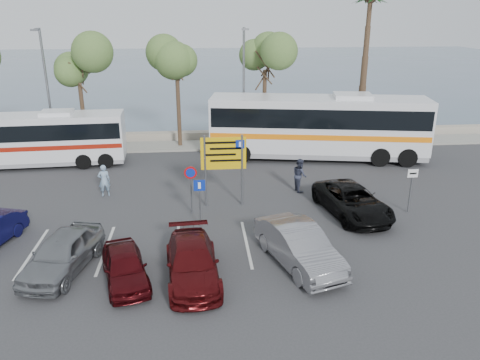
{
  "coord_description": "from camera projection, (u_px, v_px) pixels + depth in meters",
  "views": [
    {
      "loc": [
        -0.15,
        -18.39,
        9.22
      ],
      "look_at": [
        1.78,
        3.0,
        1.38
      ],
      "focal_mm": 35.0,
      "sensor_mm": 36.0,
      "label": 1
    }
  ],
  "objects": [
    {
      "name": "coach_bus_left",
      "position": [
        32.0,
        141.0,
        28.78
      ],
      "size": [
        11.19,
        2.98,
        3.45
      ],
      "color": "silver",
      "rests_on": "ground"
    },
    {
      "name": "coach_bus_right",
      "position": [
        318.0,
        129.0,
        30.16
      ],
      "size": [
        14.04,
        5.25,
        4.28
      ],
      "color": "silver",
      "rests_on": "ground"
    },
    {
      "name": "lane_markings",
      "position": [
        178.0,
        246.0,
        19.35
      ],
      "size": [
        12.02,
        4.2,
        0.01
      ],
      "primitive_type": null,
      "color": "silver",
      "rests_on": "ground"
    },
    {
      "name": "car_silver_a",
      "position": [
        63.0,
        253.0,
        17.32
      ],
      "size": [
        2.72,
        4.61,
        1.47
      ],
      "primitive_type": "imported",
      "rotation": [
        0.0,
        0.0,
        -0.24
      ],
      "color": "slate",
      "rests_on": "ground"
    },
    {
      "name": "car_silver_b",
      "position": [
        299.0,
        246.0,
        17.76
      ],
      "size": [
        3.0,
        4.99,
        1.55
      ],
      "primitive_type": "imported",
      "rotation": [
        0.0,
        0.0,
        0.31
      ],
      "color": "gray",
      "rests_on": "ground"
    },
    {
      "name": "ground",
      "position": [
        205.0,
        234.0,
        20.38
      ],
      "size": [
        120.0,
        120.0,
        0.0
      ],
      "primitive_type": "plane",
      "color": "#333336",
      "rests_on": "ground"
    },
    {
      "name": "seawall",
      "position": [
        201.0,
        135.0,
        35.25
      ],
      "size": [
        48.0,
        0.8,
        0.6
      ],
      "primitive_type": "cube",
      "color": "gray",
      "rests_on": "ground"
    },
    {
      "name": "direction_sign",
      "position": [
        224.0,
        159.0,
        22.63
      ],
      "size": [
        2.2,
        0.12,
        3.6
      ],
      "color": "slate",
      "rests_on": "ground"
    },
    {
      "name": "tree_right",
      "position": [
        265.0,
        57.0,
        31.75
      ],
      "size": [
        3.2,
        3.2,
        7.4
      ],
      "color": "#382619",
      "rests_on": "kerb_strip"
    },
    {
      "name": "sea",
      "position": [
        198.0,
        70.0,
        76.52
      ],
      "size": [
        140.0,
        140.0,
        0.0
      ],
      "primitive_type": "plane",
      "color": "#44606D",
      "rests_on": "ground"
    },
    {
      "name": "kerb_strip",
      "position": [
        201.0,
        145.0,
        33.46
      ],
      "size": [
        44.0,
        2.4,
        0.15
      ],
      "primitive_type": "cube",
      "color": "gray",
      "rests_on": "ground"
    },
    {
      "name": "tree_left",
      "position": [
        77.0,
        62.0,
        30.75
      ],
      "size": [
        3.2,
        3.2,
        7.2
      ],
      "color": "#382619",
      "rests_on": "kerb_strip"
    },
    {
      "name": "sign_no_stop",
      "position": [
        191.0,
        182.0,
        22.02
      ],
      "size": [
        0.6,
        0.08,
        2.35
      ],
      "color": "slate",
      "rests_on": "ground"
    },
    {
      "name": "tree_mid",
      "position": [
        176.0,
        51.0,
        31.07
      ],
      "size": [
        3.2,
        3.2,
        8.0
      ],
      "color": "#382619",
      "rests_on": "kerb_strip"
    },
    {
      "name": "pedestrian_far",
      "position": [
        300.0,
        175.0,
        25.01
      ],
      "size": [
        0.8,
        0.97,
        1.8
      ],
      "primitive_type": "imported",
      "rotation": [
        0.0,
        0.0,
        1.72
      ],
      "color": "#2F3347",
      "rests_on": "ground"
    },
    {
      "name": "suv_black",
      "position": [
        352.0,
        201.0,
        22.14
      ],
      "size": [
        3.14,
        5.3,
        1.38
      ],
      "primitive_type": "imported",
      "rotation": [
        0.0,
        0.0,
        0.18
      ],
      "color": "black",
      "rests_on": "ground"
    },
    {
      "name": "sign_parking",
      "position": [
        200.0,
        197.0,
        20.6
      ],
      "size": [
        0.5,
        0.07,
        2.25
      ],
      "color": "slate",
      "rests_on": "ground"
    },
    {
      "name": "pedestrian_near",
      "position": [
        104.0,
        180.0,
        24.33
      ],
      "size": [
        0.7,
        0.55,
        1.71
      ],
      "primitive_type": "imported",
      "rotation": [
        0.0,
        0.0,
        3.38
      ],
      "color": "#7F9DB9",
      "rests_on": "ground"
    },
    {
      "name": "street_lamp_left",
      "position": [
        47.0,
        85.0,
        30.61
      ],
      "size": [
        0.45,
        1.15,
        8.01
      ],
      "color": "slate",
      "rests_on": "kerb_strip"
    },
    {
      "name": "street_lamp_right",
      "position": [
        244.0,
        82.0,
        31.71
      ],
      "size": [
        0.45,
        1.15,
        8.01
      ],
      "color": "slate",
      "rests_on": "kerb_strip"
    },
    {
      "name": "car_red",
      "position": [
        125.0,
        266.0,
        16.65
      ],
      "size": [
        2.34,
        3.85,
        1.22
      ],
      "primitive_type": "imported",
      "rotation": [
        0.0,
        0.0,
        0.27
      ],
      "color": "#3F090C",
      "rests_on": "ground"
    },
    {
      "name": "car_maroon",
      "position": [
        192.0,
        262.0,
        16.84
      ],
      "size": [
        2.17,
        4.64,
        1.31
      ],
      "primitive_type": "imported",
      "rotation": [
        0.0,
        0.0,
        0.08
      ],
      "color": "#4E0D0F",
      "rests_on": "ground"
    },
    {
      "name": "sign_taxi",
      "position": [
        411.0,
        185.0,
        22.12
      ],
      "size": [
        0.5,
        0.07,
        2.2
      ],
      "color": "slate",
      "rests_on": "ground"
    }
  ]
}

